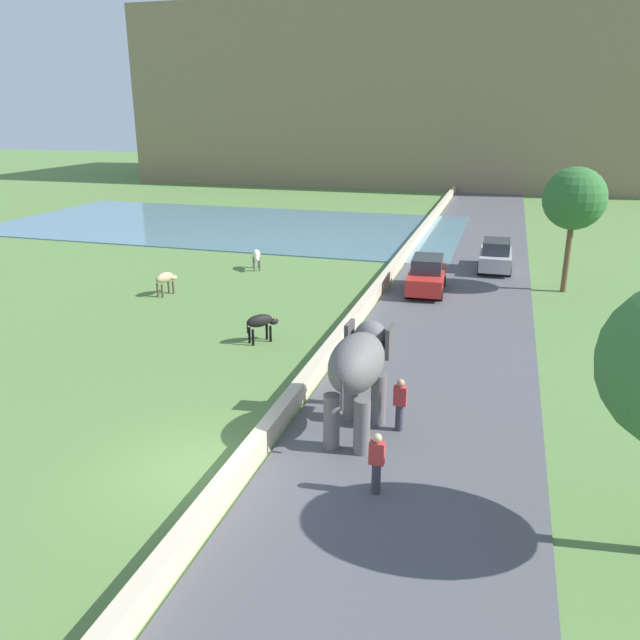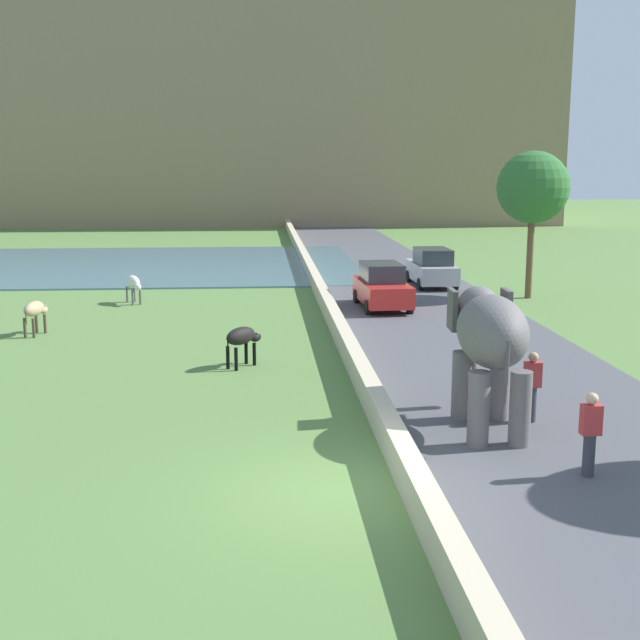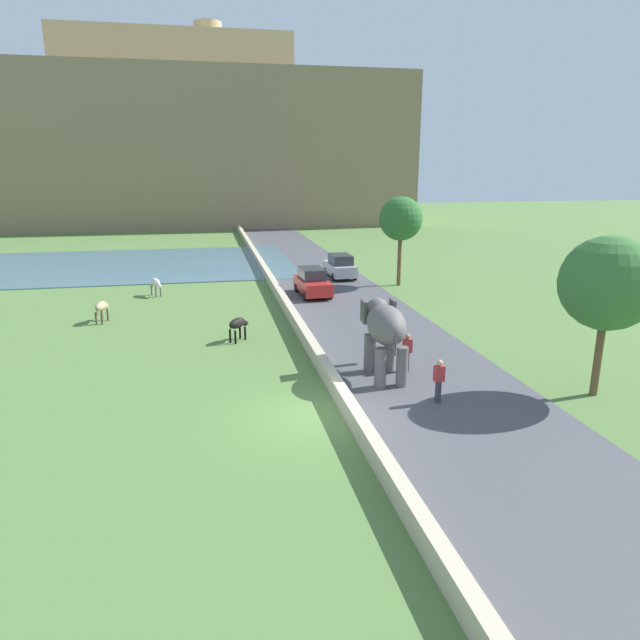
% 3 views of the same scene
% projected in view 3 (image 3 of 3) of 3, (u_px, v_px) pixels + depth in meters
% --- Properties ---
extents(ground_plane, '(220.00, 220.00, 0.00)m').
position_uv_depth(ground_plane, '(312.00, 417.00, 18.84)').
color(ground_plane, '#567A3D').
extents(road_surface, '(7.00, 120.00, 0.06)m').
position_uv_depth(road_surface, '(330.00, 288.00, 38.70)').
color(road_surface, '#4C4C51').
rests_on(road_surface, ground).
extents(barrier_wall, '(0.40, 110.00, 0.66)m').
position_uv_depth(barrier_wall, '(278.00, 292.00, 36.00)').
color(barrier_wall, beige).
rests_on(barrier_wall, ground).
extents(lake, '(36.00, 18.00, 0.08)m').
position_uv_depth(lake, '(75.00, 266.00, 47.14)').
color(lake, slate).
rests_on(lake, ground).
extents(hill_distant, '(64.00, 28.00, 20.49)m').
position_uv_depth(hill_distant, '(182.00, 152.00, 83.71)').
color(hill_distant, '#897556').
rests_on(hill_distant, ground).
extents(fort_on_hill, '(32.98, 8.00, 7.49)m').
position_uv_depth(fort_on_hill, '(177.00, 55.00, 80.28)').
color(fort_on_hill, tan).
rests_on(fort_on_hill, hill_distant).
extents(elephant, '(1.53, 3.50, 2.99)m').
position_uv_depth(elephant, '(385.00, 328.00, 21.83)').
color(elephant, '#605B5B').
rests_on(elephant, ground).
extents(person_beside_elephant, '(0.36, 0.22, 1.63)m').
position_uv_depth(person_beside_elephant, '(407.00, 352.00, 22.71)').
color(person_beside_elephant, '#33333D').
rests_on(person_beside_elephant, ground).
extents(person_trailing, '(0.36, 0.22, 1.63)m').
position_uv_depth(person_trailing, '(439.00, 380.00, 19.68)').
color(person_trailing, '#33333D').
rests_on(person_trailing, ground).
extents(car_silver, '(1.83, 4.02, 1.80)m').
position_uv_depth(car_silver, '(340.00, 266.00, 42.14)').
color(car_silver, '#B7B7BC').
rests_on(car_silver, ground).
extents(car_red, '(1.95, 4.08, 1.80)m').
position_uv_depth(car_red, '(312.00, 282.00, 36.28)').
color(car_red, red).
rests_on(car_red, ground).
extents(cow_tan, '(0.69, 1.42, 1.15)m').
position_uv_depth(cow_tan, '(101.00, 307.00, 30.12)').
color(cow_tan, tan).
rests_on(cow_tan, ground).
extents(cow_black, '(1.16, 1.27, 1.15)m').
position_uv_depth(cow_black, '(238.00, 324.00, 26.85)').
color(cow_black, black).
rests_on(cow_black, ground).
extents(cow_white, '(0.90, 1.39, 1.15)m').
position_uv_depth(cow_white, '(156.00, 283.00, 36.28)').
color(cow_white, silver).
rests_on(cow_white, ground).
extents(tree_near, '(3.33, 3.33, 5.83)m').
position_uv_depth(tree_near, '(608.00, 284.00, 19.60)').
color(tree_near, brown).
rests_on(tree_near, ground).
extents(tree_mid, '(3.01, 3.01, 6.16)m').
position_uv_depth(tree_mid, '(401.00, 219.00, 38.62)').
color(tree_mid, brown).
rests_on(tree_mid, ground).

